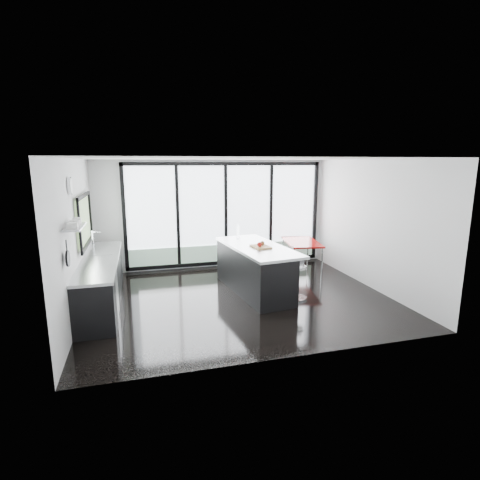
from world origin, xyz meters
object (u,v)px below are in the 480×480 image
object	(u,v)px
island	(254,269)
bar_stool_near	(297,282)
red_table	(301,255)
bar_stool_far	(289,273)

from	to	relation	value
island	bar_stool_near	distance (m)	0.98
bar_stool_near	red_table	size ratio (longest dim) A/B	0.50
bar_stool_near	red_table	world-z (taller)	red_table
bar_stool_far	bar_stool_near	bearing A→B (deg)	-103.38
bar_stool_near	bar_stool_far	bearing A→B (deg)	94.89
island	bar_stool_near	xyz separation A→B (m)	(0.71, -0.66, -0.16)
bar_stool_far	red_table	size ratio (longest dim) A/B	0.51
bar_stool_far	red_table	xyz separation A→B (m)	(0.89, 1.33, 0.02)
island	bar_stool_far	size ratio (longest dim) A/B	3.61
island	bar_stool_near	size ratio (longest dim) A/B	3.68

